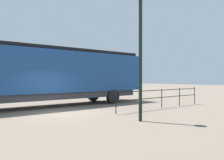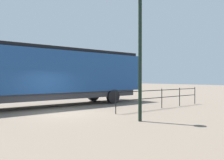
% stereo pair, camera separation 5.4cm
% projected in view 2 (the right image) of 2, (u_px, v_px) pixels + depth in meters
% --- Properties ---
extents(ground_plane, '(120.00, 120.00, 0.00)m').
position_uv_depth(ground_plane, '(64.00, 113.00, 12.93)').
color(ground_plane, '#756656').
extents(locomotive, '(2.93, 15.63, 4.03)m').
position_uv_depth(locomotive, '(51.00, 74.00, 16.13)').
color(locomotive, navy).
rests_on(locomotive, ground_plane).
extents(lamp_post, '(0.50, 0.50, 6.00)m').
position_uv_depth(lamp_post, '(140.00, 28.00, 10.55)').
color(lamp_post, black).
rests_on(lamp_post, ground_plane).
extents(platform_fence, '(0.05, 7.92, 1.28)m').
position_uv_depth(platform_fence, '(162.00, 96.00, 15.18)').
color(platform_fence, black).
rests_on(platform_fence, ground_plane).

